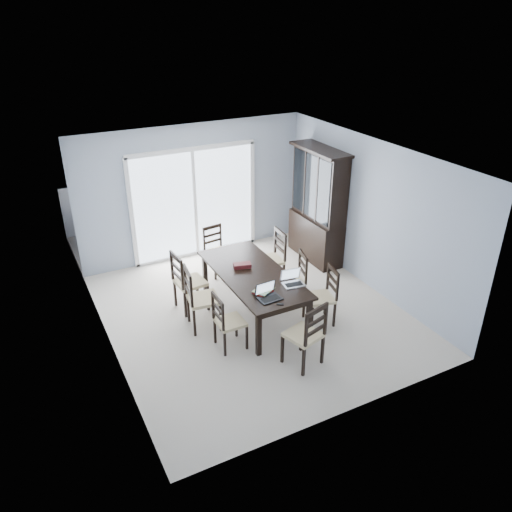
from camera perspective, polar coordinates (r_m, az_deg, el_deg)
The scene contains 24 objects.
floor at distance 8.21m, azimuth -0.34°, elevation -6.53°, with size 5.00×5.00×0.00m, color beige.
ceiling at distance 7.12m, azimuth -0.40°, elevation 11.24°, with size 5.00×5.00×0.00m, color white.
back_wall at distance 9.70m, azimuth -7.13°, elevation 7.28°, with size 4.50×0.02×2.60m, color #9AA6B8.
wall_left at distance 6.96m, azimuth -17.13°, elevation -1.96°, with size 0.02×5.00×2.60m, color #9AA6B8.
wall_right at distance 8.74m, azimuth 12.94°, elevation 4.55°, with size 0.02×5.00×2.60m, color #9AA6B8.
balcony at distance 11.08m, azimuth -8.59°, elevation 2.20°, with size 4.50×2.00×0.10m, color gray.
railing at distance 11.75m, azimuth -10.43°, elevation 6.66°, with size 4.50×0.06×1.10m, color #99999E.
dining_table at distance 7.86m, azimuth -0.36°, elevation -2.42°, with size 1.00×2.20×0.75m.
china_hutch at distance 9.61m, azimuth 7.07°, elevation 5.63°, with size 0.50×1.38×2.20m.
sliding_door at distance 9.76m, azimuth -7.02°, elevation 6.06°, with size 2.52×0.05×2.18m.
chair_left_near at distance 7.16m, azimuth -3.62°, elevation -6.89°, with size 0.40×0.39×1.03m.
chair_left_mid at distance 7.59m, azimuth -6.83°, elevation -4.11°, with size 0.52×0.51×1.20m.
chair_left_far at distance 8.06m, azimuth -8.21°, elevation -2.27°, with size 0.49×0.48×1.19m.
chair_right_near at distance 7.79m, azimuth 7.98°, elevation -3.83°, with size 0.50×0.49×1.08m.
chair_right_mid at distance 8.19m, azimuth 4.65°, elevation -2.04°, with size 0.50×0.49×1.07m.
chair_right_far at distance 8.77m, azimuth 2.10°, elevation 0.45°, with size 0.48×0.46×1.17m.
chair_end_near at distance 6.80m, azimuth 6.09°, elevation -8.34°, with size 0.54×0.55×1.16m.
chair_end_far at distance 9.22m, azimuth -4.67°, elevation 1.30°, with size 0.44×0.45×1.04m.
laptop_dark at distance 7.12m, azimuth 1.60°, elevation -4.57°, with size 0.34×0.24×0.22m.
laptop_silver at distance 7.48m, azimuth 4.33°, elevation -2.96°, with size 0.35×0.27×0.22m.
book_stack at distance 7.29m, azimuth 0.82°, elevation -4.00°, with size 0.36×0.33×0.05m.
cell_phone at distance 7.03m, azimuth 2.78°, elevation -5.52°, with size 0.10×0.05×0.01m, color black.
game_box at distance 7.97m, azimuth -1.59°, elevation -1.08°, with size 0.28×0.14×0.07m, color #450D1A.
hot_tub at distance 10.86m, azimuth -9.89°, elevation 4.47°, with size 1.96×1.80×0.91m.
Camera 1 is at (-3.10, -6.12, 4.51)m, focal length 35.00 mm.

